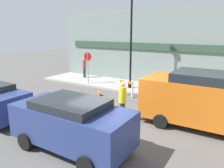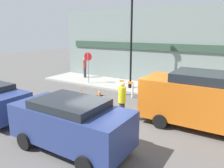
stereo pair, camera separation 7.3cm
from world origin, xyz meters
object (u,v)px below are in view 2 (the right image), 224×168
object	(u,v)px
person_worker	(122,100)
work_van	(211,99)
stop_sign	(88,63)
parked_car_1	(71,121)
streetlamp_post	(131,29)
person_pedestrian	(85,67)

from	to	relation	value
person_worker	work_van	size ratio (longest dim) A/B	0.33
stop_sign	parked_car_1	size ratio (longest dim) A/B	0.54
stop_sign	work_van	size ratio (longest dim) A/B	0.41
parked_car_1	work_van	size ratio (longest dim) A/B	0.77
streetlamp_post	stop_sign	xyz separation A→B (m)	(-3.24, -0.45, -2.38)
streetlamp_post	work_van	world-z (taller)	streetlamp_post
streetlamp_post	parked_car_1	distance (m)	8.60
streetlamp_post	person_worker	bearing A→B (deg)	-66.82
streetlamp_post	person_pedestrian	xyz separation A→B (m)	(-4.72, 0.97, -3.00)
person_worker	person_pedestrian	distance (m)	8.96
person_worker	person_pedestrian	bearing A→B (deg)	0.59
person_worker	person_pedestrian	xyz separation A→B (m)	(-6.80, 5.83, 0.06)
person_pedestrian	work_van	world-z (taller)	work_van
stop_sign	parked_car_1	bearing A→B (deg)	113.28
person_pedestrian	parked_car_1	size ratio (longest dim) A/B	0.39
streetlamp_post	person_worker	size ratio (longest dim) A/B	3.45
person_pedestrian	streetlamp_post	bearing A→B (deg)	156.89
streetlamp_post	stop_sign	bearing A→B (deg)	-172.15
streetlamp_post	person_pedestrian	world-z (taller)	streetlamp_post
person_worker	person_pedestrian	size ratio (longest dim) A/B	1.09
streetlamp_post	person_pedestrian	size ratio (longest dim) A/B	3.77
streetlamp_post	parked_car_1	xyz separation A→B (m)	(1.78, -7.85, -3.04)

